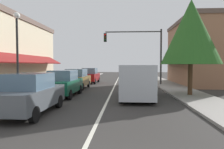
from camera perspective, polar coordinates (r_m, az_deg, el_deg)
The scene contains 13 objects.
ground_plane at distance 21.25m, azimuth 0.77°, elevation -3.07°, with size 80.00×80.00×0.00m, color #33302D.
sidewalk_left at distance 22.20m, azimuth -13.57°, elevation -2.74°, with size 2.60×56.00×0.12m, color #A39E99.
sidewalk_right at distance 21.69m, azimuth 15.46°, elevation -2.89°, with size 2.60×56.00×0.12m, color gray.
lane_center_stripe at distance 21.25m, azimuth 0.77°, elevation -3.06°, with size 0.14×52.00×0.01m, color silver.
storefront_right_block at distance 24.55m, azimuth 22.98°, elevation 5.58°, with size 6.01×10.20×6.92m.
parked_car_nearest_left at distance 9.59m, azimuth -21.73°, elevation -5.00°, with size 1.84×4.13×1.77m.
parked_car_second_left at distance 14.33m, azimuth -13.28°, elevation -2.40°, with size 1.82×4.12×1.77m.
parked_car_third_left at distance 18.67m, azimuth -9.72°, elevation -1.20°, with size 1.88×4.15×1.77m.
parked_car_far_left at distance 24.28m, azimuth -6.10°, elevation -0.29°, with size 1.87×4.14×1.77m.
van_in_lane at distance 13.02m, azimuth 6.65°, elevation -1.67°, with size 2.06×5.21×2.12m.
traffic_signal_mast_arm at distance 21.91m, azimuth 7.99°, elevation 7.70°, with size 6.07×0.50×5.85m.
street_lamp_left_near at distance 12.51m, azimuth -24.81°, elevation 8.02°, with size 0.36×0.36×5.00m.
tree_right_near at distance 14.94m, azimuth 21.04°, elevation 10.95°, with size 3.92×3.92×6.49m.
Camera 1 is at (1.01, -3.12, 2.13)m, focal length 32.98 mm.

